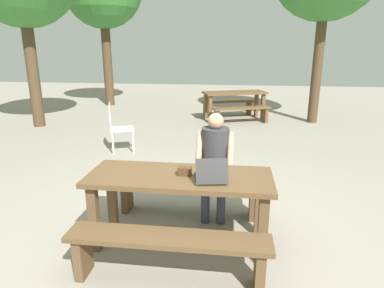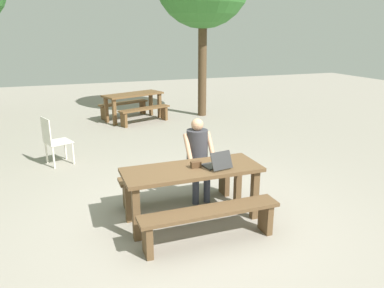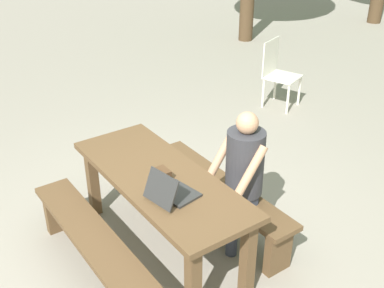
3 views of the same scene
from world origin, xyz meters
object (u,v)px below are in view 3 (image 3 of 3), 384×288
object	(u,v)px
laptop	(171,192)
person_seated	(241,171)
small_pouch	(164,174)
plastic_chair	(277,72)
picnic_table_front	(161,188)

from	to	relation	value
laptop	person_seated	xyz separation A→B (m)	(-0.01, 0.69, -0.07)
small_pouch	plastic_chair	bearing A→B (deg)	120.53
picnic_table_front	laptop	xyz separation A→B (m)	(0.32, -0.10, 0.18)
small_pouch	plastic_chair	size ratio (longest dim) A/B	0.14
picnic_table_front	plastic_chair	distance (m)	3.45
picnic_table_front	small_pouch	bearing A→B (deg)	2.30
small_pouch	plastic_chair	distance (m)	3.48
picnic_table_front	plastic_chair	xyz separation A→B (m)	(-1.71, 2.99, -0.13)
plastic_chair	person_seated	bearing A→B (deg)	-159.71
small_pouch	person_seated	xyz separation A→B (m)	(0.26, 0.59, -0.06)
laptop	person_seated	distance (m)	0.69
small_pouch	person_seated	distance (m)	0.64
picnic_table_front	laptop	world-z (taller)	laptop
person_seated	picnic_table_front	bearing A→B (deg)	-117.87
picnic_table_front	person_seated	bearing A→B (deg)	62.13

